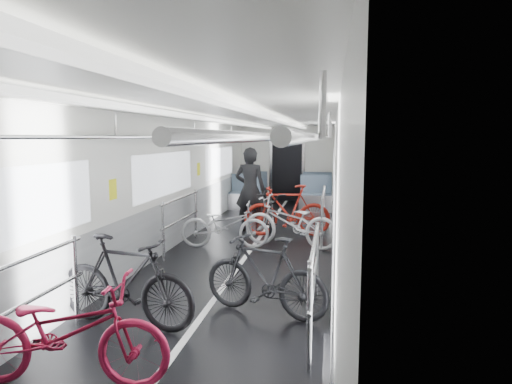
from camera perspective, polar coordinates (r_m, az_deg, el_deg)
car_shell at (r=9.64m, az=0.85°, el=1.36°), size 3.02×14.01×2.41m
bike_left_near at (r=4.21m, az=-22.86°, el=-15.81°), size 1.82×0.79×0.93m
bike_left_mid at (r=5.21m, az=-16.04°, el=-10.67°), size 1.74×0.75×1.01m
bike_left_far at (r=8.51m, az=-3.92°, el=-4.12°), size 1.70×0.75×0.86m
bike_right_near at (r=5.34m, az=1.11°, el=-10.36°), size 1.62×0.92×0.94m
bike_right_mid at (r=8.53m, az=4.29°, el=-3.78°), size 1.92×1.05×0.96m
bike_right_far at (r=9.48m, az=3.93°, el=-2.33°), size 1.85×0.76×1.08m
bike_aisle at (r=9.82m, az=1.97°, el=-2.53°), size 0.81×1.78×0.90m
person_standing at (r=9.92m, az=-0.74°, el=0.31°), size 0.70×0.48×1.84m
person_seated at (r=13.51m, az=-1.02°, el=1.60°), size 0.90×0.76×1.63m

